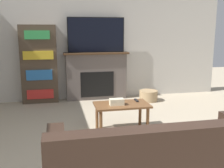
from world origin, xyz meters
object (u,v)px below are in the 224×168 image
Objects in this scene: fireplace at (97,76)px; storage_basket at (148,96)px; tv at (96,35)px; coffee_table at (122,108)px; bookshelf at (39,64)px.

storage_basket is at bearing -20.92° from fireplace.
fireplace is at bearing 90.00° from tv.
coffee_table is (0.08, -2.10, -0.17)m from fireplace.
coffee_table is at bearing -122.31° from storage_basket.
storage_basket is at bearing -9.67° from bookshelf.
fireplace is 1.31m from bookshelf.
tv is at bearing 0.12° from bookshelf.
fireplace is 1.16× the size of tv.
bookshelf is (-1.28, -0.02, 0.30)m from fireplace.
bookshelf is at bearing -179.88° from tv.
coffee_table is 2.53m from bookshelf.
bookshelf is 4.12× the size of storage_basket.
tv is 3.10× the size of storage_basket.
bookshelf is 2.55m from storage_basket.
coffee_table is at bearing -56.88° from bookshelf.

